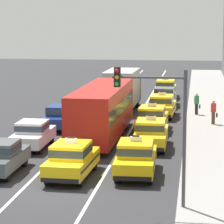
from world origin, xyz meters
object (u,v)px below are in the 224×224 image
taxi_right_sixth (165,88)px  sedan_left_second (33,134)px  taxi_right_second (151,133)px  traffic_light_pole (160,113)px  taxi_center_nearest (72,159)px  sedan_left_third (60,116)px  taxi_right_fourth (162,105)px  pedestrian_mid_block (197,104)px  sedan_right_fifth (164,96)px  sedan_left_nearest (1,156)px  pedestrian_by_storefront (214,112)px  taxi_right_nearest (136,157)px  taxi_right_third (152,118)px  bus_center_second (102,109)px  box_truck_center_third (123,88)px

taxi_right_sixth → sedan_left_second: bearing=-105.5°
taxi_right_second → traffic_light_pole: traffic_light_pole is taller
taxi_center_nearest → taxi_right_sixth: bearing=84.3°
sedan_left_third → taxi_right_fourth: size_ratio=0.94×
taxi_right_second → pedestrian_mid_block: bearing=77.6°
traffic_light_pole → sedan_right_fifth: bearing=92.6°
sedan_left_third → taxi_right_fourth: (6.48, 5.85, 0.03)m
sedan_left_nearest → taxi_right_sixth: bearing=77.4°
sedan_left_nearest → pedestrian_by_storefront: (10.46, 14.32, 0.14)m
sedan_right_fifth → pedestrian_by_storefront: size_ratio=2.62×
taxi_center_nearest → traffic_light_pole: traffic_light_pole is taller
taxi_right_nearest → taxi_right_third: (-0.06, 11.32, 0.00)m
sedan_left_second → pedestrian_mid_block: pedestrian_mid_block is taller
taxi_right_nearest → traffic_light_pole: 6.06m
sedan_left_second → taxi_center_nearest: (3.50, -6.00, 0.03)m
taxi_right_nearest → taxi_right_sixth: same height
sedan_left_nearest → taxi_right_sixth: taxi_right_sixth is taller
pedestrian_mid_block → bus_center_second: bearing=-122.1°
box_truck_center_third → taxi_right_third: 9.59m
sedan_left_nearest → taxi_center_nearest: (3.52, -0.26, 0.03)m
taxi_right_second → taxi_right_sixth: size_ratio=1.00×
sedan_left_third → taxi_right_second: bearing=-39.3°
taxi_right_nearest → taxi_right_second: (0.26, 6.10, 0.00)m
taxi_right_nearest → traffic_light_pole: (1.40, -5.10, 2.94)m
pedestrian_mid_block → taxi_right_fourth: bearing=-166.3°
box_truck_center_third → taxi_right_second: 14.69m
taxi_right_third → pedestrian_by_storefront: taxi_right_third is taller
box_truck_center_third → taxi_right_third: size_ratio=1.52×
bus_center_second → sedan_left_second: bearing=-135.7°
box_truck_center_third → taxi_right_fourth: size_ratio=1.52×
taxi_right_nearest → taxi_right_sixth: bearing=90.1°
pedestrian_by_storefront → sedan_left_nearest: bearing=-126.2°
sedan_left_third → box_truck_center_third: 9.57m
taxi_right_nearest → taxi_right_second: bearing=87.6°
taxi_right_second → sedan_right_fifth: (-0.11, 16.72, -0.03)m
sedan_left_third → taxi_right_second: taxi_right_second is taller
sedan_left_nearest → taxi_right_third: (6.41, 11.84, 0.03)m
pedestrian_by_storefront → traffic_light_pole: traffic_light_pole is taller
pedestrian_mid_block → traffic_light_pole: 23.20m
sedan_left_third → pedestrian_by_storefront: bearing=13.3°
sedan_left_nearest → taxi_right_nearest: taxi_right_nearest is taller
sedan_left_nearest → bus_center_second: (3.53, 9.17, 0.97)m
pedestrian_mid_block → pedestrian_by_storefront: pedestrian_by_storefront is taller
bus_center_second → taxi_right_nearest: 9.18m
traffic_light_pole → bus_center_second: bearing=107.5°
taxi_right_fourth → pedestrian_mid_block: 2.66m
taxi_center_nearest → sedan_left_third: bearing=105.0°
taxi_right_second → sedan_right_fifth: taxi_right_second is taller
taxi_right_third → taxi_right_sixth: (0.02, 16.94, 0.00)m
taxi_right_third → bus_center_second: bearing=-137.1°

